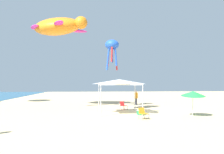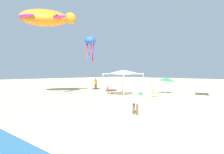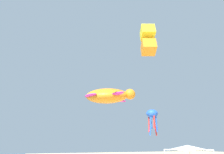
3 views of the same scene
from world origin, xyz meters
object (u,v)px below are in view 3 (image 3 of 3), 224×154
Objects in this scene: canopy_tent at (188,148)px; kite_box_yellow at (148,40)px; kite_turtle_orange at (108,96)px; kite_octopus_blue at (152,115)px.

kite_box_yellow reaches higher than canopy_tent.
kite_turtle_orange is (6.96, 6.01, 6.39)m from canopy_tent.
kite_turtle_orange is at bearing 40.82° from canopy_tent.
kite_octopus_blue is at bearing -0.02° from canopy_tent.
kite_octopus_blue reaches higher than canopy_tent.
kite_turtle_orange is at bearing 115.62° from kite_box_yellow.
kite_octopus_blue is 6.52m from kite_turtle_orange.
kite_octopus_blue is (5.95, -0.00, 4.07)m from canopy_tent.
kite_turtle_orange reaches higher than kite_octopus_blue.
canopy_tent is 1.12× the size of kite_box_yellow.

